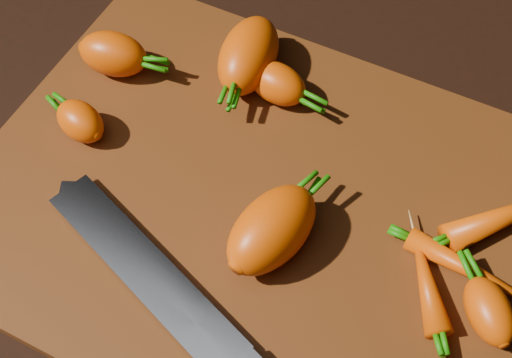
% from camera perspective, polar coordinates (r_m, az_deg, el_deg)
% --- Properties ---
extents(ground, '(2.00, 2.00, 0.01)m').
position_cam_1_polar(ground, '(0.65, -0.39, -2.34)').
color(ground, black).
extents(cutting_board, '(0.50, 0.40, 0.01)m').
position_cam_1_polar(cutting_board, '(0.64, -0.40, -1.84)').
color(cutting_board, '#622E0E').
rests_on(cutting_board, ground).
extents(carrot_0, '(0.08, 0.06, 0.04)m').
position_cam_1_polar(carrot_0, '(0.73, -11.37, 9.78)').
color(carrot_0, '#DC4B06').
rests_on(carrot_0, cutting_board).
extents(carrot_1, '(0.06, 0.05, 0.04)m').
position_cam_1_polar(carrot_1, '(0.69, -13.88, 4.51)').
color(carrot_1, '#DC4B06').
rests_on(carrot_1, cutting_board).
extents(carrot_2, '(0.07, 0.10, 0.06)m').
position_cam_1_polar(carrot_2, '(0.71, -0.60, 9.87)').
color(carrot_2, '#DC4B06').
rests_on(carrot_2, cutting_board).
extents(carrot_3, '(0.08, 0.11, 0.06)m').
position_cam_1_polar(carrot_3, '(0.59, 1.28, -4.06)').
color(carrot_3, '#DC4B06').
rests_on(carrot_3, cutting_board).
extents(carrot_4, '(0.07, 0.05, 0.04)m').
position_cam_1_polar(carrot_4, '(0.69, 1.73, 7.65)').
color(carrot_4, '#DC4B06').
rests_on(carrot_4, cutting_board).
extents(carrot_5, '(0.07, 0.07, 0.03)m').
position_cam_1_polar(carrot_5, '(0.60, 18.14, -10.03)').
color(carrot_5, '#DC4B06').
rests_on(carrot_5, cutting_board).
extents(carrot_6, '(0.10, 0.12, 0.03)m').
position_cam_1_polar(carrot_6, '(0.65, 19.73, -2.64)').
color(carrot_6, '#DC4B06').
rests_on(carrot_6, cutting_board).
extents(carrot_7, '(0.12, 0.03, 0.02)m').
position_cam_1_polar(carrot_7, '(0.62, 17.01, -7.11)').
color(carrot_7, '#DC4B06').
rests_on(carrot_7, cutting_board).
extents(carrot_8, '(0.07, 0.09, 0.02)m').
position_cam_1_polar(carrot_8, '(0.60, 13.48, -8.05)').
color(carrot_8, '#DC4B06').
rests_on(carrot_8, cutting_board).
extents(knife, '(0.35, 0.15, 0.02)m').
position_cam_1_polar(knife, '(0.59, -7.56, -8.57)').
color(knife, gray).
rests_on(knife, cutting_board).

